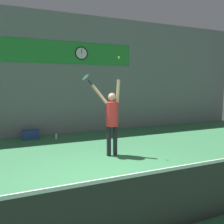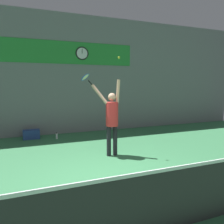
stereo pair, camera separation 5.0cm
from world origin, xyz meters
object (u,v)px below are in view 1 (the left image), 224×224
at_px(tennis_player, 112,117).
at_px(tennis_ball, 119,58).
at_px(tennis_racket, 86,78).
at_px(scoreboard_clock, 81,53).
at_px(equipment_bag, 31,134).
at_px(water_bottle, 56,136).

distance_m(tennis_player, tennis_ball, 1.70).
relative_size(tennis_player, tennis_racket, 6.11).
bearing_deg(scoreboard_clock, tennis_player, -89.61).
relative_size(tennis_player, tennis_ball, 34.37).
xyz_separation_m(scoreboard_clock, equipment_bag, (-2.17, -0.47, -3.22)).
distance_m(scoreboard_clock, tennis_ball, 3.52).
bearing_deg(tennis_player, tennis_ball, -11.36).
xyz_separation_m(tennis_ball, equipment_bag, (-2.39, 3.01, -2.68)).
relative_size(scoreboard_clock, equipment_bag, 0.90).
xyz_separation_m(tennis_racket, tennis_ball, (0.86, -0.44, 0.56)).
bearing_deg(water_bottle, equipment_bag, 158.72).
height_order(tennis_player, equipment_bag, tennis_player).
relative_size(tennis_player, equipment_bag, 3.63).
height_order(tennis_racket, water_bottle, tennis_racket).
bearing_deg(scoreboard_clock, tennis_racket, -101.80).
distance_m(scoreboard_clock, tennis_player, 4.10).
bearing_deg(tennis_ball, water_bottle, 119.18).
relative_size(water_bottle, equipment_bag, 0.41).
bearing_deg(tennis_racket, equipment_bag, 120.88).
xyz_separation_m(tennis_ball, water_bottle, (-1.48, 2.65, -2.74)).
xyz_separation_m(tennis_racket, water_bottle, (-0.62, 2.21, -2.18)).
bearing_deg(tennis_racket, water_bottle, 105.72).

